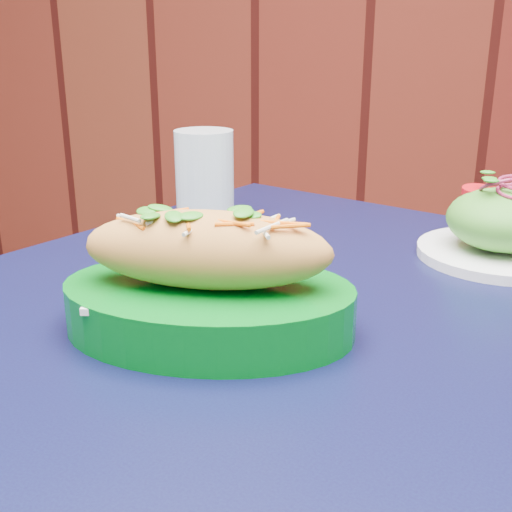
# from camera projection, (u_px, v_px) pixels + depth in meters

# --- Properties ---
(cafe_table) EXTENTS (1.03, 1.03, 0.75)m
(cafe_table) POSITION_uv_depth(u_px,v_px,m) (322.00, 380.00, 0.68)
(cafe_table) COLOR black
(cafe_table) RESTS_ON ground
(banh_mi_basket) EXTENTS (0.29, 0.21, 0.12)m
(banh_mi_basket) POSITION_uv_depth(u_px,v_px,m) (208.00, 284.00, 0.57)
(banh_mi_basket) COLOR #006615
(banh_mi_basket) RESTS_ON cafe_table
(salad_plate) EXTENTS (0.20, 0.20, 0.10)m
(salad_plate) POSITION_uv_depth(u_px,v_px,m) (502.00, 227.00, 0.77)
(salad_plate) COLOR white
(salad_plate) RESTS_ON cafe_table
(water_glass) EXTENTS (0.08, 0.08, 0.13)m
(water_glass) POSITION_uv_depth(u_px,v_px,m) (205.00, 178.00, 0.91)
(water_glass) COLOR silver
(water_glass) RESTS_ON cafe_table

